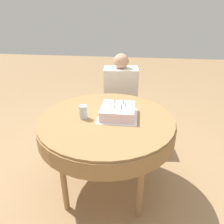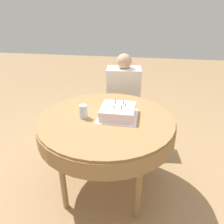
{
  "view_description": "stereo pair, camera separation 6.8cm",
  "coord_description": "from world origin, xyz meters",
  "px_view_note": "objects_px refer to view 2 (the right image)",
  "views": [
    {
      "loc": [
        0.25,
        -1.64,
        1.65
      ],
      "look_at": [
        0.05,
        0.01,
        0.82
      ],
      "focal_mm": 35.0,
      "sensor_mm": 36.0,
      "label": 1
    },
    {
      "loc": [
        0.32,
        -1.63,
        1.65
      ],
      "look_at": [
        0.05,
        0.01,
        0.82
      ],
      "focal_mm": 35.0,
      "sensor_mm": 36.0,
      "label": 2
    }
  ],
  "objects_px": {
    "person": "(123,91)",
    "birthday_cake": "(118,111)",
    "drinking_glass": "(83,111)",
    "chair": "(123,102)"
  },
  "relations": [
    {
      "from": "chair",
      "to": "birthday_cake",
      "type": "xyz_separation_m",
      "value": [
        0.06,
        -0.93,
        0.32
      ]
    },
    {
      "from": "birthday_cake",
      "to": "chair",
      "type": "bearing_deg",
      "value": 93.5
    },
    {
      "from": "person",
      "to": "drinking_glass",
      "type": "height_order",
      "value": "person"
    },
    {
      "from": "drinking_glass",
      "to": "chair",
      "type": "bearing_deg",
      "value": 76.97
    },
    {
      "from": "birthday_cake",
      "to": "drinking_glass",
      "type": "distance_m",
      "value": 0.3
    },
    {
      "from": "person",
      "to": "drinking_glass",
      "type": "distance_m",
      "value": 0.94
    },
    {
      "from": "person",
      "to": "birthday_cake",
      "type": "relative_size",
      "value": 3.97
    },
    {
      "from": "chair",
      "to": "birthday_cake",
      "type": "distance_m",
      "value": 0.98
    },
    {
      "from": "person",
      "to": "birthday_cake",
      "type": "xyz_separation_m",
      "value": [
        0.05,
        -0.83,
        0.13
      ]
    },
    {
      "from": "person",
      "to": "birthday_cake",
      "type": "height_order",
      "value": "person"
    }
  ]
}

